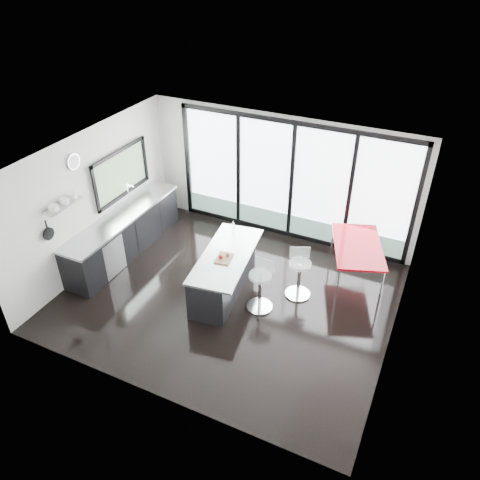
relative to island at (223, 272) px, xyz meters
The scene contains 11 objects.
floor 0.49m from the island, 40.87° to the right, with size 6.00×5.00×0.00m, color black.
ceiling 2.38m from the island, 40.87° to the right, with size 6.00×5.00×0.00m, color white.
wall_back 2.50m from the island, 78.88° to the left, with size 6.00×0.09×2.80m.
wall_front 2.84m from the island, 86.08° to the right, with size 6.00×0.00×2.80m, color beige.
wall_left 3.01m from the island, behind, with size 0.26×5.00×2.80m.
wall_right 3.33m from the island, ahead, with size 0.00×5.00×2.80m, color beige.
counter_cabinets 2.50m from the island, behind, with size 0.69×3.24×1.36m.
island is the anchor object (origin of this frame).
bar_stool_near 0.86m from the island, 12.46° to the right, with size 0.49×0.49×0.77m, color silver.
bar_stool_far 1.43m from the island, 18.66° to the left, with size 0.48×0.48×0.77m, color silver.
red_table 2.59m from the island, 31.73° to the left, with size 0.89×1.56×0.84m, color #99000A.
Camera 1 is at (3.12, -6.09, 5.90)m, focal length 35.00 mm.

